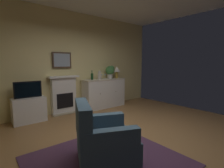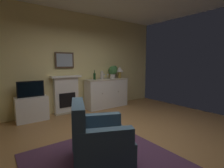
{
  "view_description": "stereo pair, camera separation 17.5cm",
  "coord_description": "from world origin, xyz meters",
  "px_view_note": "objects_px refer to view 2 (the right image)",
  "views": [
    {
      "loc": [
        -2.16,
        -2.21,
        1.46
      ],
      "look_at": [
        0.11,
        0.63,
        1.0
      ],
      "focal_mm": 26.49,
      "sensor_mm": 36.0,
      "label": 1
    },
    {
      "loc": [
        -2.02,
        -2.32,
        1.46
      ],
      "look_at": [
        0.11,
        0.63,
        1.0
      ],
      "focal_mm": 26.49,
      "sensor_mm": 36.0,
      "label": 2
    }
  ],
  "objects_px": {
    "fireplace_unit": "(66,94)",
    "wine_bottle": "(95,76)",
    "sideboard_cabinet": "(107,93)",
    "tv_set": "(31,89)",
    "potted_plant_small": "(113,71)",
    "armchair": "(97,138)",
    "wine_glass_left": "(104,75)",
    "tv_cabinet": "(32,109)",
    "vase_decorative": "(102,75)",
    "table_lamp": "(120,70)",
    "framed_picture": "(65,60)",
    "wine_glass_center": "(108,75)"
  },
  "relations": [
    {
      "from": "sideboard_cabinet",
      "to": "potted_plant_small",
      "type": "xyz_separation_m",
      "value": [
        0.3,
        0.05,
        0.73
      ]
    },
    {
      "from": "fireplace_unit",
      "to": "framed_picture",
      "type": "height_order",
      "value": "framed_picture"
    },
    {
      "from": "vase_decorative",
      "to": "armchair",
      "type": "distance_m",
      "value": 3.08
    },
    {
      "from": "table_lamp",
      "to": "framed_picture",
      "type": "bearing_deg",
      "value": 173.2
    },
    {
      "from": "wine_bottle",
      "to": "vase_decorative",
      "type": "xyz_separation_m",
      "value": [
        0.22,
        -0.09,
        0.03
      ]
    },
    {
      "from": "wine_glass_left",
      "to": "armchair",
      "type": "relative_size",
      "value": 0.16
    },
    {
      "from": "wine_glass_center",
      "to": "armchair",
      "type": "distance_m",
      "value": 3.24
    },
    {
      "from": "fireplace_unit",
      "to": "potted_plant_small",
      "type": "distance_m",
      "value": 1.75
    },
    {
      "from": "wine_glass_left",
      "to": "tv_cabinet",
      "type": "height_order",
      "value": "wine_glass_left"
    },
    {
      "from": "sideboard_cabinet",
      "to": "tv_set",
      "type": "xyz_separation_m",
      "value": [
        -2.29,
        -0.01,
        0.35
      ]
    },
    {
      "from": "fireplace_unit",
      "to": "tv_cabinet",
      "type": "relative_size",
      "value": 1.47
    },
    {
      "from": "potted_plant_small",
      "to": "armchair",
      "type": "bearing_deg",
      "value": -130.05
    },
    {
      "from": "sideboard_cabinet",
      "to": "armchair",
      "type": "height_order",
      "value": "sideboard_cabinet"
    },
    {
      "from": "wine_bottle",
      "to": "armchair",
      "type": "bearing_deg",
      "value": -119.21
    },
    {
      "from": "sideboard_cabinet",
      "to": "armchair",
      "type": "bearing_deg",
      "value": -126.45
    },
    {
      "from": "table_lamp",
      "to": "armchair",
      "type": "height_order",
      "value": "table_lamp"
    },
    {
      "from": "fireplace_unit",
      "to": "wine_bottle",
      "type": "xyz_separation_m",
      "value": [
        0.89,
        -0.13,
        0.5
      ]
    },
    {
      "from": "wine_bottle",
      "to": "armchair",
      "type": "distance_m",
      "value": 3.04
    },
    {
      "from": "wine_glass_left",
      "to": "vase_decorative",
      "type": "bearing_deg",
      "value": -150.59
    },
    {
      "from": "vase_decorative",
      "to": "sideboard_cabinet",
      "type": "bearing_deg",
      "value": 13.05
    },
    {
      "from": "fireplace_unit",
      "to": "wine_bottle",
      "type": "height_order",
      "value": "wine_bottle"
    },
    {
      "from": "sideboard_cabinet",
      "to": "wine_glass_center",
      "type": "height_order",
      "value": "wine_glass_center"
    },
    {
      "from": "wine_bottle",
      "to": "tv_cabinet",
      "type": "relative_size",
      "value": 0.39
    },
    {
      "from": "sideboard_cabinet",
      "to": "vase_decorative",
      "type": "bearing_deg",
      "value": -166.95
    },
    {
      "from": "fireplace_unit",
      "to": "sideboard_cabinet",
      "type": "bearing_deg",
      "value": -7.65
    },
    {
      "from": "tv_cabinet",
      "to": "tv_set",
      "type": "relative_size",
      "value": 1.21
    },
    {
      "from": "table_lamp",
      "to": "tv_set",
      "type": "bearing_deg",
      "value": -179.83
    },
    {
      "from": "potted_plant_small",
      "to": "fireplace_unit",
      "type": "bearing_deg",
      "value": 175.33
    },
    {
      "from": "vase_decorative",
      "to": "potted_plant_small",
      "type": "xyz_separation_m",
      "value": [
        0.51,
        0.1,
        0.12
      ]
    },
    {
      "from": "wine_glass_left",
      "to": "tv_set",
      "type": "height_order",
      "value": "wine_glass_left"
    },
    {
      "from": "framed_picture",
      "to": "armchair",
      "type": "xyz_separation_m",
      "value": [
        -0.56,
        -2.76,
        -1.17
      ]
    },
    {
      "from": "wine_bottle",
      "to": "tv_cabinet",
      "type": "bearing_deg",
      "value": -179.09
    },
    {
      "from": "vase_decorative",
      "to": "armchair",
      "type": "xyz_separation_m",
      "value": [
        -1.66,
        -2.49,
        -0.7
      ]
    },
    {
      "from": "table_lamp",
      "to": "wine_bottle",
      "type": "xyz_separation_m",
      "value": [
        -0.98,
        0.04,
        -0.17
      ]
    },
    {
      "from": "wine_bottle",
      "to": "vase_decorative",
      "type": "bearing_deg",
      "value": -23.69
    },
    {
      "from": "tv_set",
      "to": "armchair",
      "type": "xyz_separation_m",
      "value": [
        0.42,
        -2.53,
        -0.44
      ]
    },
    {
      "from": "wine_glass_left",
      "to": "tv_cabinet",
      "type": "distance_m",
      "value": 2.35
    },
    {
      "from": "fireplace_unit",
      "to": "table_lamp",
      "type": "distance_m",
      "value": 1.99
    },
    {
      "from": "framed_picture",
      "to": "potted_plant_small",
      "type": "bearing_deg",
      "value": -6.26
    },
    {
      "from": "sideboard_cabinet",
      "to": "wine_glass_left",
      "type": "height_order",
      "value": "wine_glass_left"
    },
    {
      "from": "wine_glass_left",
      "to": "tv_cabinet",
      "type": "xyz_separation_m",
      "value": [
        -2.22,
        -0.02,
        -0.76
      ]
    },
    {
      "from": "framed_picture",
      "to": "wine_bottle",
      "type": "bearing_deg",
      "value": -11.33
    },
    {
      "from": "framed_picture",
      "to": "fireplace_unit",
      "type": "bearing_deg",
      "value": -90.0
    },
    {
      "from": "tv_set",
      "to": "wine_bottle",
      "type": "bearing_deg",
      "value": 1.62
    },
    {
      "from": "potted_plant_small",
      "to": "sideboard_cabinet",
      "type": "bearing_deg",
      "value": -171.32
    },
    {
      "from": "tv_cabinet",
      "to": "potted_plant_small",
      "type": "xyz_separation_m",
      "value": [
        2.59,
        0.03,
        0.89
      ]
    },
    {
      "from": "framed_picture",
      "to": "wine_glass_left",
      "type": "relative_size",
      "value": 3.33
    },
    {
      "from": "framed_picture",
      "to": "potted_plant_small",
      "type": "relative_size",
      "value": 1.28
    },
    {
      "from": "wine_glass_left",
      "to": "potted_plant_small",
      "type": "distance_m",
      "value": 0.39
    },
    {
      "from": "tv_cabinet",
      "to": "tv_set",
      "type": "distance_m",
      "value": 0.51
    }
  ]
}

